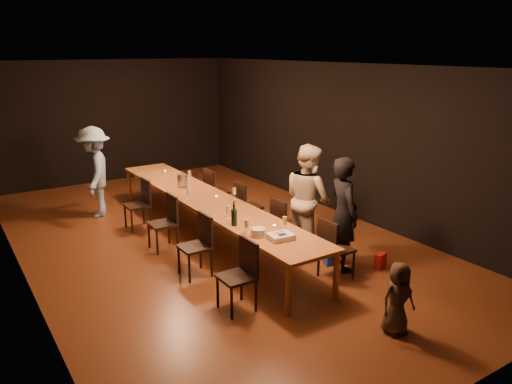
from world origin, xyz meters
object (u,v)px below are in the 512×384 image
chair_left_2 (162,223)px  birthday_cake (281,236)px  man_blue (95,172)px  ice_bucket (182,181)px  table (207,201)px  woman_birthday (343,214)px  plate_stack (258,232)px  chair_right_2 (249,206)px  child (398,298)px  chair_right_3 (217,191)px  chair_left_1 (195,246)px  woman_tan (308,199)px  chair_right_1 (287,225)px  chair_right_0 (337,248)px  champagne_bottle (234,213)px  chair_left_0 (236,276)px  chair_left_3 (137,205)px

chair_left_2 → birthday_cake: (0.80, -2.24, 0.32)m
man_blue → ice_bucket: bearing=61.3°
table → woman_birthday: bearing=-62.3°
man_blue → birthday_cake: size_ratio=5.11×
table → plate_stack: plate_stack is taller
table → chair_right_2: bearing=0.0°
woman_birthday → birthday_cake: (-1.20, -0.05, -0.09)m
woman_birthday → birthday_cake: size_ratio=4.95×
child → chair_right_3: bearing=95.8°
chair_left_1 → woman_tan: (2.00, -0.15, 0.44)m
chair_right_1 → chair_left_1: (-1.70, 0.00, 0.00)m
chair_right_0 → woman_birthday: 0.55m
chair_right_0 → child: 1.55m
chair_right_0 → champagne_bottle: size_ratio=2.48×
chair_right_0 → birthday_cake: 0.97m
chair_right_3 → man_blue: (-2.11, 1.16, 0.44)m
chair_left_1 → man_blue: (-0.41, 3.56, 0.44)m
chair_right_0 → chair_left_0: same height
chair_left_3 → plate_stack: 3.26m
child → birthday_cake: child is taller
chair_left_3 → chair_right_1: bearing=-144.7°
chair_right_3 → child: chair_right_3 is taller
plate_stack → ice_bucket: size_ratio=0.96×
chair_left_2 → woman_tan: bearing=-123.9°
man_blue → chair_left_2: bearing=29.6°
chair_right_1 → chair_left_3: (-1.70, 2.40, 0.00)m
chair_right_3 → woman_birthday: size_ratio=0.53×
chair_right_0 → chair_right_2: same height
table → chair_left_3: bearing=125.3°
chair_right_1 → chair_right_3: bearing=180.0°
chair_left_1 → woman_birthday: size_ratio=0.53×
chair_left_1 → birthday_cake: (0.80, -1.04, 0.32)m
chair_left_1 → woman_birthday: bearing=-116.3°
plate_stack → ice_bucket: 2.96m
chair_right_3 → chair_left_2: size_ratio=1.00×
ice_bucket → chair_left_1: bearing=-110.9°
chair_left_0 → champagne_bottle: (0.55, 0.97, 0.47)m
table → birthday_cake: (-0.05, -2.24, 0.09)m
chair_left_0 → plate_stack: (0.60, 0.42, 0.34)m
chair_right_1 → chair_right_2: bearing=180.0°
plate_stack → ice_bucket: ice_bucket is taller
chair_left_3 → child: size_ratio=1.04×
birthday_cake → woman_tan: bearing=41.7°
woman_birthday → champagne_bottle: (-1.45, 0.76, 0.06)m
woman_tan → champagne_bottle: 1.45m
woman_tan → champagne_bottle: bearing=96.8°
woman_tan → child: woman_tan is taller
man_blue → chair_right_1: bearing=50.3°
birthday_cake → ice_bucket: bearing=94.4°
woman_birthday → child: 1.90m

